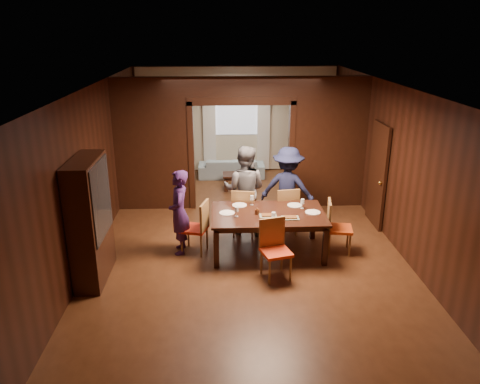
{
  "coord_description": "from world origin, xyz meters",
  "views": [
    {
      "loc": [
        -0.49,
        -8.36,
        3.86
      ],
      "look_at": [
        -0.12,
        -0.4,
        1.05
      ],
      "focal_mm": 35.0,
      "sensor_mm": 36.0,
      "label": 1
    }
  ],
  "objects_px": {
    "person_purple": "(179,212)",
    "dining_table": "(268,233)",
    "chair_left": "(194,227)",
    "coffee_table": "(239,181)",
    "chair_far_r": "(285,210)",
    "sofa": "(232,168)",
    "chair_far_l": "(244,211)",
    "chair_right": "(340,227)",
    "person_grey": "(245,190)",
    "chair_near": "(276,250)",
    "person_navy": "(288,189)",
    "hutch": "(90,221)"
  },
  "relations": [
    {
      "from": "person_grey",
      "to": "chair_right",
      "type": "bearing_deg",
      "value": 166.28
    },
    {
      "from": "person_purple",
      "to": "dining_table",
      "type": "relative_size",
      "value": 0.77
    },
    {
      "from": "person_grey",
      "to": "chair_near",
      "type": "bearing_deg",
      "value": 118.97
    },
    {
      "from": "person_navy",
      "to": "dining_table",
      "type": "distance_m",
      "value": 1.26
    },
    {
      "from": "person_purple",
      "to": "chair_far_l",
      "type": "relative_size",
      "value": 1.59
    },
    {
      "from": "hutch",
      "to": "dining_table",
      "type": "bearing_deg",
      "value": 15.11
    },
    {
      "from": "person_purple",
      "to": "person_navy",
      "type": "height_order",
      "value": "person_navy"
    },
    {
      "from": "chair_far_l",
      "to": "dining_table",
      "type": "bearing_deg",
      "value": 126.3
    },
    {
      "from": "dining_table",
      "to": "chair_right",
      "type": "bearing_deg",
      "value": -2.12
    },
    {
      "from": "person_grey",
      "to": "hutch",
      "type": "bearing_deg",
      "value": 50.2
    },
    {
      "from": "person_grey",
      "to": "chair_far_l",
      "type": "bearing_deg",
      "value": 101.16
    },
    {
      "from": "chair_left",
      "to": "chair_right",
      "type": "distance_m",
      "value": 2.61
    },
    {
      "from": "dining_table",
      "to": "chair_right",
      "type": "xyz_separation_m",
      "value": [
        1.29,
        -0.05,
        0.1
      ]
    },
    {
      "from": "chair_left",
      "to": "hutch",
      "type": "xyz_separation_m",
      "value": [
        -1.57,
        -0.86,
        0.52
      ]
    },
    {
      "from": "person_purple",
      "to": "sofa",
      "type": "xyz_separation_m",
      "value": [
        1.05,
        4.48,
        -0.51
      ]
    },
    {
      "from": "coffee_table",
      "to": "chair_left",
      "type": "xyz_separation_m",
      "value": [
        -0.95,
        -3.45,
        0.28
      ]
    },
    {
      "from": "dining_table",
      "to": "chair_left",
      "type": "distance_m",
      "value": 1.33
    },
    {
      "from": "chair_right",
      "to": "chair_far_r",
      "type": "xyz_separation_m",
      "value": [
        -0.87,
        0.87,
        0.0
      ]
    },
    {
      "from": "coffee_table",
      "to": "chair_left",
      "type": "height_order",
      "value": "chair_left"
    },
    {
      "from": "chair_right",
      "to": "dining_table",
      "type": "bearing_deg",
      "value": 97.19
    },
    {
      "from": "coffee_table",
      "to": "chair_far_l",
      "type": "xyz_separation_m",
      "value": [
        -0.01,
        -2.74,
        0.28
      ]
    },
    {
      "from": "dining_table",
      "to": "chair_far_l",
      "type": "distance_m",
      "value": 0.88
    },
    {
      "from": "hutch",
      "to": "chair_far_r",
      "type": "bearing_deg",
      "value": 25.89
    },
    {
      "from": "chair_far_l",
      "to": "chair_far_r",
      "type": "xyz_separation_m",
      "value": [
        0.8,
        0.04,
        0.0
      ]
    },
    {
      "from": "chair_right",
      "to": "chair_near",
      "type": "height_order",
      "value": "same"
    },
    {
      "from": "chair_far_r",
      "to": "chair_left",
      "type": "bearing_deg",
      "value": 14.16
    },
    {
      "from": "chair_far_r",
      "to": "hutch",
      "type": "distance_m",
      "value": 3.72
    },
    {
      "from": "chair_far_l",
      "to": "chair_right",
      "type": "bearing_deg",
      "value": 163.76
    },
    {
      "from": "person_grey",
      "to": "coffee_table",
      "type": "relative_size",
      "value": 2.2
    },
    {
      "from": "person_navy",
      "to": "chair_right",
      "type": "height_order",
      "value": "person_navy"
    },
    {
      "from": "coffee_table",
      "to": "chair_far_l",
      "type": "bearing_deg",
      "value": -90.26
    },
    {
      "from": "chair_right",
      "to": "chair_near",
      "type": "bearing_deg",
      "value": 134.29
    },
    {
      "from": "person_navy",
      "to": "chair_far_l",
      "type": "bearing_deg",
      "value": 36.68
    },
    {
      "from": "chair_right",
      "to": "hutch",
      "type": "relative_size",
      "value": 0.48
    },
    {
      "from": "chair_far_r",
      "to": "hutch",
      "type": "bearing_deg",
      "value": 16.71
    },
    {
      "from": "coffee_table",
      "to": "chair_far_r",
      "type": "bearing_deg",
      "value": -73.67
    },
    {
      "from": "sofa",
      "to": "chair_far_l",
      "type": "relative_size",
      "value": 1.83
    },
    {
      "from": "person_grey",
      "to": "chair_near",
      "type": "height_order",
      "value": "person_grey"
    },
    {
      "from": "dining_table",
      "to": "coffee_table",
      "type": "bearing_deg",
      "value": 96.01
    },
    {
      "from": "sofa",
      "to": "chair_far_l",
      "type": "distance_m",
      "value": 3.8
    },
    {
      "from": "coffee_table",
      "to": "person_purple",
      "type": "bearing_deg",
      "value": -109.31
    },
    {
      "from": "dining_table",
      "to": "chair_far_r",
      "type": "relative_size",
      "value": 2.07
    },
    {
      "from": "coffee_table",
      "to": "hutch",
      "type": "xyz_separation_m",
      "value": [
        -2.52,
        -4.3,
        0.8
      ]
    },
    {
      "from": "person_grey",
      "to": "chair_far_r",
      "type": "distance_m",
      "value": 0.89
    },
    {
      "from": "chair_left",
      "to": "coffee_table",
      "type": "bearing_deg",
      "value": -179.75
    },
    {
      "from": "person_grey",
      "to": "coffee_table",
      "type": "bearing_deg",
      "value": -73.68
    },
    {
      "from": "person_grey",
      "to": "coffee_table",
      "type": "xyz_separation_m",
      "value": [
        0.0,
        2.61,
        -0.68
      ]
    },
    {
      "from": "chair_far_r",
      "to": "hutch",
      "type": "height_order",
      "value": "hutch"
    },
    {
      "from": "sofa",
      "to": "chair_left",
      "type": "distance_m",
      "value": 4.57
    },
    {
      "from": "chair_near",
      "to": "chair_far_r",
      "type": "bearing_deg",
      "value": 62.02
    }
  ]
}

